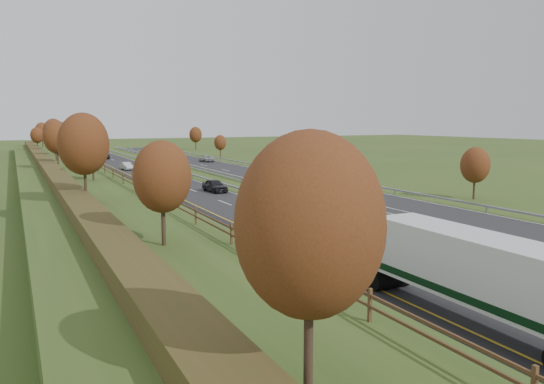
# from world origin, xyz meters

# --- Properties ---
(ground) EXTENTS (400.00, 400.00, 0.00)m
(ground) POSITION_xyz_m (8.00, 55.00, 0.00)
(ground) COLOR #304819
(ground) RESTS_ON ground
(near_carriageway) EXTENTS (10.50, 200.00, 0.04)m
(near_carriageway) POSITION_xyz_m (0.00, 60.00, 0.02)
(near_carriageway) COLOR black
(near_carriageway) RESTS_ON ground
(far_carriageway) EXTENTS (10.50, 200.00, 0.04)m
(far_carriageway) POSITION_xyz_m (16.50, 60.00, 0.02)
(far_carriageway) COLOR black
(far_carriageway) RESTS_ON ground
(hard_shoulder) EXTENTS (3.00, 200.00, 0.04)m
(hard_shoulder) POSITION_xyz_m (-3.75, 60.00, 0.02)
(hard_shoulder) COLOR black
(hard_shoulder) RESTS_ON ground
(lane_markings) EXTENTS (26.75, 200.00, 0.01)m
(lane_markings) POSITION_xyz_m (6.40, 59.88, 0.05)
(lane_markings) COLOR silver
(lane_markings) RESTS_ON near_carriageway
(embankment_left) EXTENTS (12.00, 200.00, 2.00)m
(embankment_left) POSITION_xyz_m (-13.00, 60.00, 1.00)
(embankment_left) COLOR #304819
(embankment_left) RESTS_ON ground
(hedge_left) EXTENTS (2.20, 180.00, 1.10)m
(hedge_left) POSITION_xyz_m (-15.00, 60.00, 2.55)
(hedge_left) COLOR #3C3B18
(hedge_left) RESTS_ON embankment_left
(fence_left) EXTENTS (0.12, 189.06, 1.20)m
(fence_left) POSITION_xyz_m (-8.50, 59.59, 2.73)
(fence_left) COLOR #422B19
(fence_left) RESTS_ON embankment_left
(median_barrier_near) EXTENTS (0.32, 200.00, 0.71)m
(median_barrier_near) POSITION_xyz_m (5.70, 60.00, 0.61)
(median_barrier_near) COLOR #96999F
(median_barrier_near) RESTS_ON ground
(median_barrier_far) EXTENTS (0.32, 200.00, 0.71)m
(median_barrier_far) POSITION_xyz_m (10.80, 60.00, 0.61)
(median_barrier_far) COLOR #96999F
(median_barrier_far) RESTS_ON ground
(outer_barrier_far) EXTENTS (0.32, 200.00, 0.71)m
(outer_barrier_far) POSITION_xyz_m (22.30, 60.00, 0.62)
(outer_barrier_far) COLOR #96999F
(outer_barrier_far) RESTS_ON ground
(trees_left) EXTENTS (6.64, 164.30, 7.66)m
(trees_left) POSITION_xyz_m (-12.64, 56.63, 6.37)
(trees_left) COLOR #2D2116
(trees_left) RESTS_ON embankment_left
(trees_far) EXTENTS (8.45, 118.60, 7.12)m
(trees_far) POSITION_xyz_m (29.80, 89.21, 4.25)
(trees_far) COLOR #2D2116
(trees_far) RESTS_ON ground
(box_lorry) EXTENTS (2.58, 16.28, 4.06)m
(box_lorry) POSITION_xyz_m (-1.60, -2.57, 2.33)
(box_lorry) COLOR black
(box_lorry) RESTS_ON near_carriageway
(road_tanker) EXTENTS (2.40, 11.22, 3.46)m
(road_tanker) POSITION_xyz_m (-0.22, 114.09, 1.86)
(road_tanker) COLOR silver
(road_tanker) RESTS_ON near_carriageway
(car_dark_near) EXTENTS (2.25, 4.84, 1.60)m
(car_dark_near) POSITION_xyz_m (3.35, 43.93, 0.84)
(car_dark_near) COLOR black
(car_dark_near) RESTS_ON near_carriageway
(car_silver_mid) EXTENTS (1.94, 4.34, 1.38)m
(car_silver_mid) POSITION_xyz_m (-0.78, 79.77, 0.73)
(car_silver_mid) COLOR silver
(car_silver_mid) RESTS_ON near_carriageway
(car_small_far) EXTENTS (2.53, 5.75, 1.64)m
(car_small_far) POSITION_xyz_m (0.60, 132.47, 0.86)
(car_small_far) COLOR #1B1748
(car_small_far) RESTS_ON near_carriageway
(car_oncoming) EXTENTS (2.40, 4.91, 1.34)m
(car_oncoming) POSITION_xyz_m (18.74, 91.59, 0.71)
(car_oncoming) COLOR #ADACB1
(car_oncoming) RESTS_ON far_carriageway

